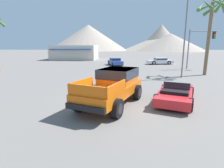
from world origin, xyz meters
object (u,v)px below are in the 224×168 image
(parked_car_white, at_px, (160,61))
(parked_car_blue, at_px, (115,61))
(orange_pickup_truck, at_px, (114,84))
(street_lamp_post, at_px, (186,22))
(palm_tree_tall, at_px, (211,18))
(red_convertible_car, at_px, (175,95))
(traffic_light_main, at_px, (200,42))

(parked_car_white, bearing_deg, parked_car_blue, 93.42)
(orange_pickup_truck, bearing_deg, street_lamp_post, 73.95)
(orange_pickup_truck, bearing_deg, parked_car_blue, 113.43)
(parked_car_blue, bearing_deg, palm_tree_tall, 118.89)
(parked_car_white, bearing_deg, orange_pickup_truck, 152.63)
(street_lamp_post, relative_size, palm_tree_tall, 1.16)
(red_convertible_car, height_order, parked_car_white, parked_car_white)
(orange_pickup_truck, relative_size, street_lamp_post, 0.60)
(parked_car_blue, height_order, street_lamp_post, street_lamp_post)
(orange_pickup_truck, relative_size, parked_car_blue, 1.27)
(traffic_light_main, height_order, street_lamp_post, street_lamp_post)
(street_lamp_post, bearing_deg, parked_car_white, 86.96)
(red_convertible_car, distance_m, traffic_light_main, 17.28)
(red_convertible_car, xyz_separation_m, palm_tree_tall, (6.15, 9.95, 5.57))
(orange_pickup_truck, relative_size, palm_tree_tall, 0.70)
(red_convertible_car, xyz_separation_m, traffic_light_main, (7.53, 15.20, 3.32))
(palm_tree_tall, bearing_deg, traffic_light_main, 75.22)
(orange_pickup_truck, bearing_deg, red_convertible_car, 27.43)
(orange_pickup_truck, bearing_deg, parked_car_white, 93.51)
(parked_car_blue, relative_size, parked_car_white, 0.94)
(parked_car_blue, bearing_deg, orange_pickup_truck, 75.02)
(parked_car_blue, relative_size, palm_tree_tall, 0.55)
(parked_car_white, height_order, palm_tree_tall, palm_tree_tall)
(red_convertible_car, bearing_deg, parked_car_white, 101.87)
(traffic_light_main, bearing_deg, street_lamp_post, -122.29)
(parked_car_white, bearing_deg, street_lamp_post, 167.68)
(red_convertible_car, distance_m, street_lamp_post, 9.94)
(red_convertible_car, height_order, parked_car_blue, parked_car_blue)
(orange_pickup_truck, distance_m, palm_tree_tall, 14.93)
(orange_pickup_truck, xyz_separation_m, parked_car_blue, (-0.65, 20.32, -0.46))
(street_lamp_post, bearing_deg, orange_pickup_truck, -127.64)
(palm_tree_tall, bearing_deg, orange_pickup_truck, -133.02)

